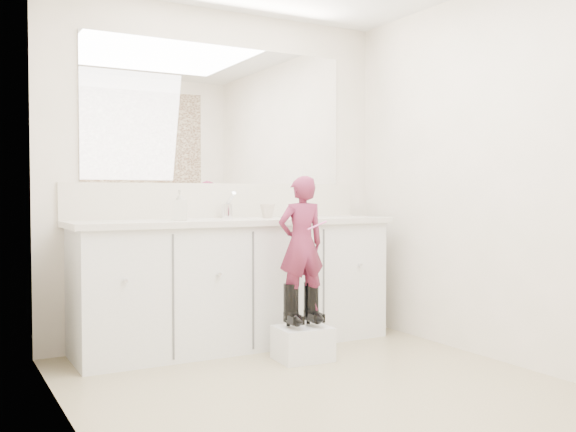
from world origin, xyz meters
TOP-DOWN VIEW (x-y plane):
  - floor at (0.00, 0.00)m, footprint 3.00×3.00m
  - wall_back at (0.00, 1.50)m, footprint 2.60×0.00m
  - wall_left at (-1.30, 0.00)m, footprint 0.00×3.00m
  - wall_right at (1.30, 0.00)m, footprint 0.00×3.00m
  - vanity_cabinet at (0.00, 1.23)m, footprint 2.20×0.55m
  - countertop at (0.00, 1.21)m, footprint 2.28×0.58m
  - backsplash at (0.00, 1.49)m, footprint 2.28×0.03m
  - mirror at (0.00, 1.49)m, footprint 2.00×0.02m
  - faucet at (0.00, 1.38)m, footprint 0.08×0.08m
  - cup at (0.28, 1.28)m, footprint 0.14×0.14m
  - soap_bottle at (-0.43, 1.16)m, footprint 0.12×0.12m
  - step_stool at (0.21, 0.66)m, footprint 0.35×0.30m
  - boot_left at (0.14, 0.68)m, footprint 0.11×0.19m
  - boot_right at (0.29, 0.68)m, footprint 0.11×0.19m
  - toddler at (0.21, 0.68)m, footprint 0.33×0.23m
  - toothbrush at (0.28, 0.60)m, footprint 0.14×0.02m

SIDE VIEW (x-z plane):
  - floor at x=0.00m, z-range 0.00..0.00m
  - step_stool at x=0.21m, z-range 0.00..0.21m
  - boot_left at x=0.14m, z-range 0.21..0.49m
  - boot_right at x=0.29m, z-range 0.21..0.49m
  - vanity_cabinet at x=0.00m, z-range 0.00..0.85m
  - toddler at x=0.21m, z-range 0.31..1.18m
  - toothbrush at x=0.28m, z-range 0.83..0.89m
  - countertop at x=0.00m, z-range 0.85..0.89m
  - faucet at x=0.00m, z-range 0.89..0.99m
  - cup at x=0.28m, z-range 0.89..0.99m
  - soap_bottle at x=-0.43m, z-range 0.89..1.09m
  - backsplash at x=0.00m, z-range 0.89..1.14m
  - wall_back at x=0.00m, z-range -0.10..2.50m
  - wall_left at x=-1.30m, z-range -0.30..2.70m
  - wall_right at x=1.30m, z-range -0.30..2.70m
  - mirror at x=0.00m, z-range 1.14..2.14m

